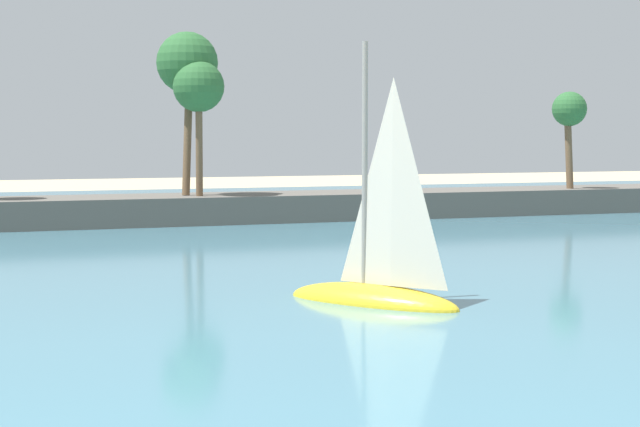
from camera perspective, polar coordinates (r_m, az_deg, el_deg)
sea at (r=57.06m, az=-14.79°, el=-1.30°), size 220.00×92.75×0.06m
palm_headland at (r=63.15m, az=-15.74°, el=1.24°), size 97.05×6.00×12.15m
sailboat_mid_bay at (r=33.25m, az=3.21°, el=-3.69°), size 5.28×6.30×9.25m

